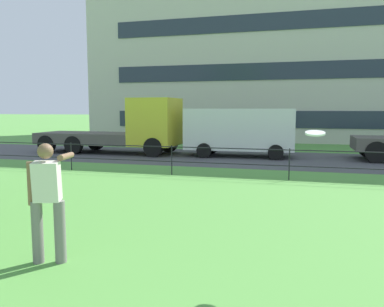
% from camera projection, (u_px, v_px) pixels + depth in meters
% --- Properties ---
extents(street_strip, '(80.00, 6.34, 0.01)m').
position_uv_depth(street_strip, '(248.00, 158.00, 17.59)').
color(street_strip, '#4C4C51').
rests_on(street_strip, ground).
extents(park_fence, '(34.83, 0.04, 1.00)m').
position_uv_depth(park_fence, '(228.00, 157.00, 12.62)').
color(park_fence, black).
rests_on(park_fence, ground).
extents(person_thrower, '(0.49, 0.85, 1.73)m').
position_uv_depth(person_thrower, '(48.00, 199.00, 5.55)').
color(person_thrower, slate).
rests_on(person_thrower, ground).
extents(frisbee, '(0.28, 0.28, 0.08)m').
position_uv_depth(frisbee, '(315.00, 133.00, 5.34)').
color(frisbee, white).
extents(flatbed_truck_far_left, '(7.33, 2.51, 2.75)m').
position_uv_depth(flatbed_truck_far_left, '(128.00, 129.00, 19.44)').
color(flatbed_truck_far_left, yellow).
rests_on(flatbed_truck_far_left, ground).
extents(panel_van_center, '(5.06, 2.21, 2.24)m').
position_uv_depth(panel_van_center, '(240.00, 129.00, 18.16)').
color(panel_van_center, white).
rests_on(panel_van_center, ground).
extents(apartment_building_background, '(31.82, 13.21, 15.94)m').
position_uv_depth(apartment_building_background, '(311.00, 35.00, 30.30)').
color(apartment_building_background, beige).
rests_on(apartment_building_background, ground).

